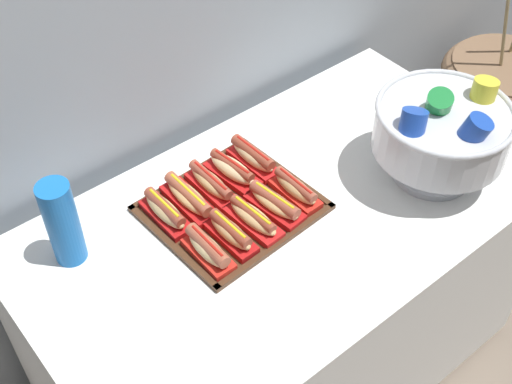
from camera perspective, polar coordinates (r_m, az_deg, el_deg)
The scene contains 16 objects.
ground_plane at distance 2.40m, azimuth 2.12°, elevation -14.49°, with size 10.00×10.00×0.00m, color #7A6B5B.
buffet_table at distance 2.06m, azimuth 2.43°, elevation -8.67°, with size 1.41×0.79×0.79m.
floor_vase at distance 2.90m, azimuth 18.84°, elevation 4.87°, with size 0.57×0.57×1.13m.
serving_tray at distance 1.76m, azimuth -2.05°, elevation -1.37°, with size 0.42×0.38×0.01m.
hot_dog_0 at distance 1.63m, azimuth -4.16°, elevation -4.74°, with size 0.06×0.15×0.06m.
hot_dog_1 at distance 1.67m, azimuth -2.16°, elevation -3.43°, with size 0.06×0.16×0.06m.
hot_dog_2 at distance 1.70m, azimuth -0.25°, elevation -2.21°, with size 0.07×0.18×0.06m.
hot_dog_3 at distance 1.73m, azimuth 1.58°, elevation -0.96°, with size 0.08×0.17×0.06m.
hot_dog_4 at distance 1.77m, azimuth 3.34°, elevation 0.27°, with size 0.06×0.16×0.06m.
hot_dog_5 at distance 1.73m, azimuth -7.64°, elevation -1.62°, with size 0.06×0.17×0.06m.
hot_dog_6 at distance 1.76m, azimuth -5.69°, elevation -0.47°, with size 0.07×0.18×0.06m.
hot_dog_7 at distance 1.79m, azimuth -3.81°, elevation 0.71°, with size 0.06×0.17×0.06m.
hot_dog_8 at distance 1.82m, azimuth -2.00°, elevation 1.86°, with size 0.09×0.18×0.06m.
hot_dog_9 at distance 1.85m, azimuth -0.25°, elevation 2.98°, with size 0.06×0.17×0.06m.
punch_bowl at distance 1.82m, azimuth 15.40°, elevation 5.08°, with size 0.36×0.36×0.28m.
cup_stack at distance 1.64m, azimuth -15.98°, elevation -2.52°, with size 0.08×0.08×0.24m.
Camera 1 is at (-0.83, -0.88, 2.08)m, focal length 47.54 mm.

